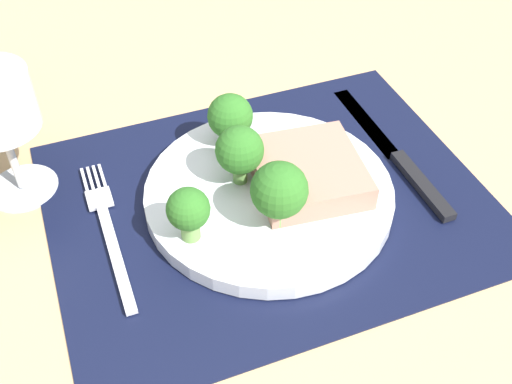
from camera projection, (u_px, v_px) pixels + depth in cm
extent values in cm
cube|color=tan|center=(268.00, 212.00, 61.94)|extent=(140.00, 110.00, 3.00)
cube|color=black|center=(269.00, 201.00, 60.79)|extent=(42.07, 33.19, 0.30)
cylinder|color=silver|center=(269.00, 194.00, 60.13)|extent=(24.10, 24.10, 1.60)
cube|color=tan|center=(308.00, 172.00, 59.31)|extent=(11.10, 11.55, 2.54)
cylinder|color=#5B8942|center=(240.00, 173.00, 59.62)|extent=(1.40, 1.40, 1.93)
sphere|color=#2D6B23|center=(240.00, 150.00, 57.57)|extent=(4.63, 4.63, 4.63)
cylinder|color=#6B994C|center=(190.00, 229.00, 54.43)|extent=(1.71, 1.71, 1.89)
sphere|color=#2D6B23|center=(188.00, 209.00, 52.62)|extent=(3.84, 3.84, 3.84)
cylinder|color=#6B994C|center=(278.00, 216.00, 55.48)|extent=(1.24, 1.24, 2.09)
sphere|color=#2D6B23|center=(279.00, 190.00, 53.23)|extent=(5.10, 5.10, 5.10)
cylinder|color=#6B994C|center=(231.00, 136.00, 64.12)|extent=(1.32, 1.32, 1.30)
sphere|color=#2D6B23|center=(230.00, 116.00, 62.28)|extent=(4.65, 4.65, 4.65)
cube|color=silver|center=(116.00, 256.00, 55.20)|extent=(1.00, 13.00, 0.50)
cube|color=silver|center=(99.00, 199.00, 60.41)|extent=(2.40, 2.60, 0.40)
cube|color=silver|center=(85.00, 181.00, 62.25)|extent=(0.30, 3.60, 0.35)
cube|color=silver|center=(91.00, 179.00, 62.40)|extent=(0.30, 3.60, 0.35)
cube|color=silver|center=(97.00, 178.00, 62.55)|extent=(0.30, 3.60, 0.35)
cube|color=silver|center=(102.00, 176.00, 62.71)|extent=(0.30, 3.60, 0.35)
cube|color=black|center=(422.00, 185.00, 61.62)|extent=(1.40, 10.00, 0.80)
cube|color=silver|center=(366.00, 120.00, 69.47)|extent=(1.80, 13.00, 0.30)
cylinder|color=silver|center=(23.00, 187.00, 62.08)|extent=(6.96, 6.96, 0.40)
cylinder|color=silver|center=(12.00, 158.00, 59.33)|extent=(0.80, 0.80, 7.48)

